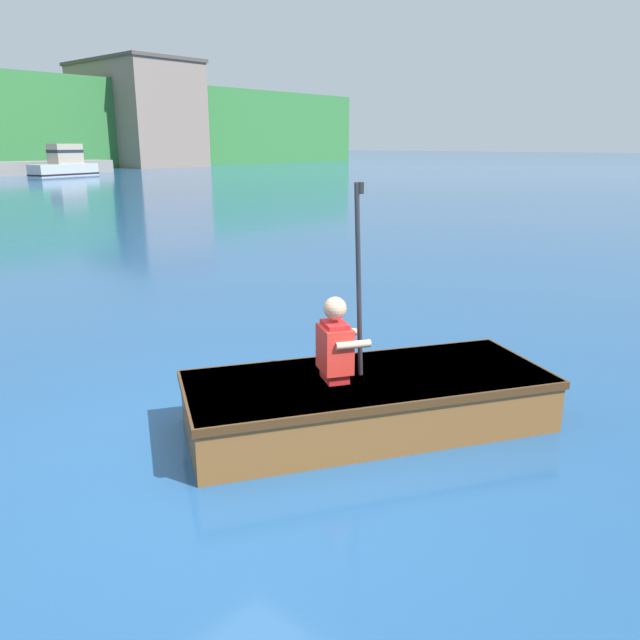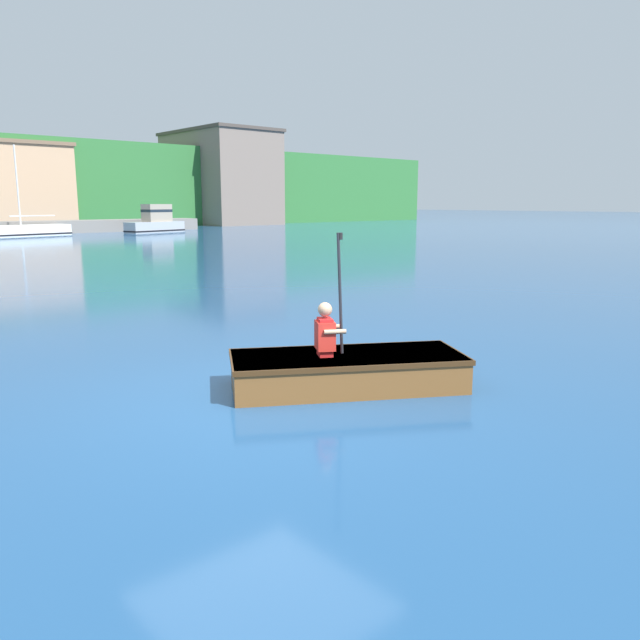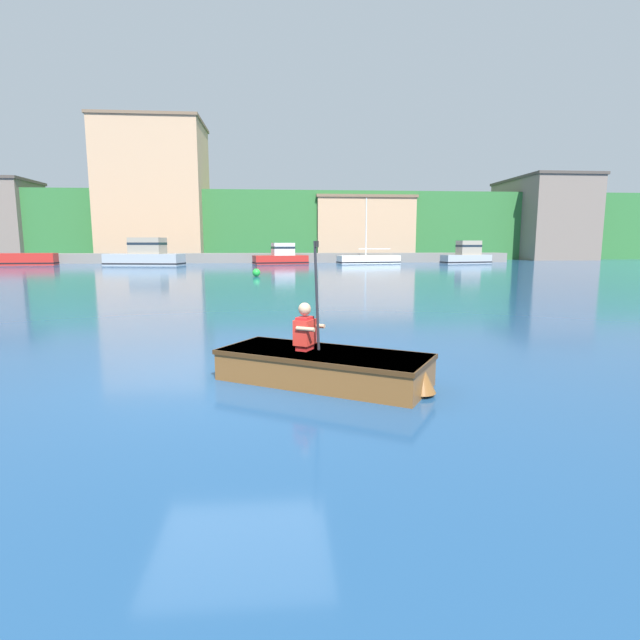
% 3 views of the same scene
% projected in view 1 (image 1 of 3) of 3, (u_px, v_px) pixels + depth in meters
% --- Properties ---
extents(ground_plane, '(300.00, 300.00, 0.00)m').
position_uv_depth(ground_plane, '(236.00, 470.00, 4.21)').
color(ground_plane, navy).
extents(waterfront_tower_far, '(7.79, 12.29, 9.35)m').
position_uv_depth(waterfront_tower_far, '(136.00, 115.00, 58.27)').
color(waterfront_tower_far, '#75665B').
rests_on(waterfront_tower_far, ground).
extents(moored_boat_dock_center_far, '(4.92, 2.48, 2.09)m').
position_uv_depth(moored_boat_dock_center_far, '(65.00, 164.00, 41.41)').
color(moored_boat_dock_center_far, '#9EA3A8').
rests_on(moored_boat_dock_center_far, ground).
extents(rowboat_foreground, '(2.96, 2.39, 0.42)m').
position_uv_depth(rowboat_foreground, '(374.00, 397.00, 4.82)').
color(rowboat_foreground, brown).
rests_on(rowboat_foreground, ground).
extents(person_paddler, '(0.44, 0.44, 1.45)m').
position_uv_depth(person_paddler, '(336.00, 342.00, 4.60)').
color(person_paddler, red).
rests_on(person_paddler, rowboat_foreground).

